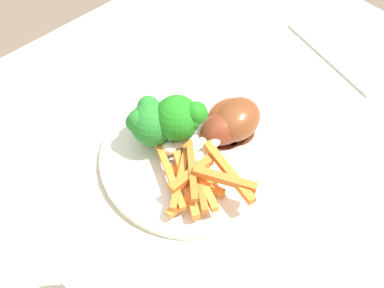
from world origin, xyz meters
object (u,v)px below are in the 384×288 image
Objects in this scene: dinner_plate at (192,156)px; broccoli_floret_middle at (151,121)px; carrot_fries_pile at (197,178)px; water_glass at (104,287)px; dining_table at (178,244)px; chicken_drumstick_extra at (234,121)px; chicken_drumstick_near at (227,120)px; broccoli_floret_front at (177,119)px; fork at (328,58)px; chicken_drumstick_far at (220,129)px.

broccoli_floret_middle is (-0.03, 0.05, 0.05)m from dinner_plate.
carrot_fries_pile is (-0.03, -0.04, 0.03)m from dinner_plate.
water_glass is at bearing -141.20° from broccoli_floret_middle.
chicken_drumstick_extra is at bearing 11.01° from dining_table.
chicken_drumstick_near is at bearing 107.07° from chicken_drumstick_extra.
dinner_plate is 3.05× the size of broccoli_floret_front.
broccoli_floret_front reaches higher than carrot_fries_pile.
water_glass is (-0.18, -0.14, 0.02)m from broccoli_floret_middle.
fork is at bearing 2.56° from chicken_drumstick_extra.
dinner_plate is 1.28× the size of fork.
chicken_drumstick_near is at bearing 23.39° from carrot_fries_pile.
chicken_drumstick_extra is at bearing -28.90° from broccoli_floret_front.
fork is (0.32, -0.05, -0.05)m from broccoli_floret_middle.
dinner_plate is at bearing 31.25° from dining_table.
dinner_plate is 3.49× the size of broccoli_floret_middle.
chicken_drumstick_far is (0.08, 0.04, -0.00)m from carrot_fries_pile.
chicken_drumstick_near reaches higher than fork.
broccoli_floret_middle is at bearing 116.95° from dinner_plate.
broccoli_floret_middle is 0.53× the size of chicken_drumstick_extra.
fork reaches higher than dining_table.
chicken_drumstick_near is 0.63× the size of fork.
water_glass is at bearing -161.22° from chicken_drumstick_near.
chicken_drumstick_extra reaches higher than dining_table.
water_glass is at bearing -149.67° from broccoli_floret_front.
chicken_drumstick_far is (0.05, -0.03, -0.03)m from broccoli_floret_front.
broccoli_floret_middle is 0.56× the size of chicken_drumstick_far.
broccoli_floret_front reaches higher than chicken_drumstick_extra.
dining_table is at bearing -112.34° from broccoli_floret_middle.
dining_table is at bearing -164.52° from chicken_drumstick_far.
broccoli_floret_middle is at bearing 148.95° from chicken_drumstick_near.
chicken_drumstick_extra is (0.10, 0.03, 0.00)m from carrot_fries_pile.
dining_table is at bearing -133.67° from broccoli_floret_front.
fork is (0.35, 0.03, 0.11)m from dining_table.
broccoli_floret_front is at bearing 46.33° from dining_table.
chicken_drumstick_extra is (0.07, -0.04, -0.03)m from broccoli_floret_front.
water_glass is (-0.50, -0.09, 0.07)m from fork.
chicken_drumstick_extra reaches higher than dinner_plate.
chicken_drumstick_near is at bearing -23.01° from broccoli_floret_front.
dining_table is 7.47× the size of water_glass.
chicken_drumstick_near is (0.12, 0.03, 0.14)m from dining_table.
broccoli_floret_middle reaches higher than chicken_drumstick_near.
chicken_drumstick_far is 0.66× the size of fork.
carrot_fries_pile is at bearing -126.40° from dinner_plate.
broccoli_floret_front is 0.08m from chicken_drumstick_extra.
chicken_drumstick_far is at bearing 18.96° from water_glass.
dinner_plate is 0.06m from broccoli_floret_front.
chicken_drumstick_extra is (0.07, -0.01, 0.03)m from dinner_plate.
chicken_drumstick_near is at bearing -2.50° from dinner_plate.
dining_table is at bearing -148.75° from dinner_plate.
water_glass reaches higher than chicken_drumstick_extra.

